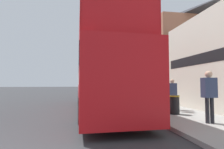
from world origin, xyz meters
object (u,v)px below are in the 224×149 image
(pedestrian_nearest, at_px, (209,91))
(pedestrian_second, at_px, (172,91))
(lamp_post_nearest, at_px, (140,53))
(lamp_post_third, at_px, (106,72))
(parked_car_ahead_of_bus, at_px, (100,92))
(lamp_post_second, at_px, (115,66))
(tour_bus, at_px, (100,78))
(pedestrian_third, at_px, (143,91))
(litter_bin, at_px, (174,104))

(pedestrian_nearest, bearing_deg, pedestrian_second, 84.22)
(lamp_post_nearest, xyz_separation_m, lamp_post_third, (0.17, 16.05, -0.08))
(parked_car_ahead_of_bus, relative_size, lamp_post_second, 0.90)
(lamp_post_nearest, bearing_deg, lamp_post_third, 89.41)
(tour_bus, distance_m, lamp_post_second, 7.95)
(pedestrian_second, bearing_deg, pedestrian_third, 109.80)
(pedestrian_nearest, bearing_deg, pedestrian_third, 95.33)
(lamp_post_second, bearing_deg, lamp_post_third, 88.99)
(lamp_post_nearest, bearing_deg, litter_bin, -64.58)
(lamp_post_second, bearing_deg, parked_car_ahead_of_bus, -173.49)
(pedestrian_nearest, bearing_deg, lamp_post_nearest, 107.40)
(pedestrian_nearest, height_order, lamp_post_second, lamp_post_second)
(tour_bus, relative_size, lamp_post_nearest, 2.40)
(pedestrian_nearest, xyz_separation_m, lamp_post_third, (-1.07, 20.00, 1.96))
(lamp_post_third, distance_m, litter_bin, 18.28)
(tour_bus, distance_m, pedestrian_nearest, 5.68)
(litter_bin, bearing_deg, lamp_post_second, 95.34)
(lamp_post_third, height_order, litter_bin, lamp_post_third)
(pedestrian_nearest, xyz_separation_m, lamp_post_nearest, (-1.24, 3.95, 2.04))
(lamp_post_second, xyz_separation_m, litter_bin, (0.94, -10.06, -2.73))
(parked_car_ahead_of_bus, xyz_separation_m, pedestrian_nearest, (2.76, -11.80, 0.56))
(lamp_post_second, xyz_separation_m, lamp_post_third, (0.14, 8.02, -0.12))
(parked_car_ahead_of_bus, bearing_deg, tour_bus, -93.08)
(parked_car_ahead_of_bus, distance_m, pedestrian_third, 6.70)
(lamp_post_third, bearing_deg, parked_car_ahead_of_bus, -101.60)
(parked_car_ahead_of_bus, bearing_deg, litter_bin, -73.68)
(tour_bus, height_order, lamp_post_second, lamp_post_second)
(tour_bus, relative_size, litter_bin, 12.75)
(tour_bus, bearing_deg, pedestrian_nearest, -54.38)
(lamp_post_nearest, bearing_deg, pedestrian_second, -26.38)
(pedestrian_second, bearing_deg, pedestrian_nearest, -95.78)
(tour_bus, relative_size, pedestrian_third, 7.01)
(lamp_post_second, distance_m, litter_bin, 10.46)
(parked_car_ahead_of_bus, bearing_deg, pedestrian_second, -68.15)
(pedestrian_nearest, height_order, pedestrian_second, pedestrian_nearest)
(lamp_post_nearest, relative_size, litter_bin, 5.31)
(parked_car_ahead_of_bus, distance_m, pedestrian_second, 9.17)
(tour_bus, distance_m, lamp_post_nearest, 2.67)
(tour_bus, height_order, parked_car_ahead_of_bus, tour_bus)
(lamp_post_second, distance_m, lamp_post_third, 8.03)
(parked_car_ahead_of_bus, bearing_deg, pedestrian_nearest, -74.64)
(pedestrian_nearest, height_order, pedestrian_third, pedestrian_nearest)
(litter_bin, bearing_deg, tour_bus, 140.97)
(pedestrian_second, distance_m, pedestrian_third, 2.46)
(pedestrian_third, distance_m, lamp_post_second, 6.90)
(tour_bus, height_order, litter_bin, tour_bus)
(tour_bus, bearing_deg, pedestrian_second, -20.98)
(lamp_post_second, bearing_deg, pedestrian_third, -83.83)
(pedestrian_second, relative_size, lamp_post_third, 0.37)
(tour_bus, xyz_separation_m, pedestrian_third, (2.92, 1.01, -0.79))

